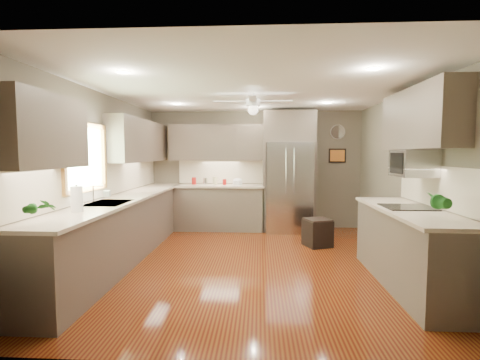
# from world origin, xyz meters

# --- Properties ---
(floor) EXTENTS (5.00, 5.00, 0.00)m
(floor) POSITION_xyz_m (0.00, 0.00, 0.00)
(floor) COLOR #491209
(floor) RESTS_ON ground
(ceiling) EXTENTS (5.00, 5.00, 0.00)m
(ceiling) POSITION_xyz_m (0.00, 0.00, 2.50)
(ceiling) COLOR white
(ceiling) RESTS_ON ground
(wall_back) EXTENTS (4.50, 0.00, 4.50)m
(wall_back) POSITION_xyz_m (0.00, 2.50, 1.25)
(wall_back) COLOR #5F5748
(wall_back) RESTS_ON ground
(wall_front) EXTENTS (4.50, 0.00, 4.50)m
(wall_front) POSITION_xyz_m (0.00, -2.50, 1.25)
(wall_front) COLOR #5F5748
(wall_front) RESTS_ON ground
(wall_left) EXTENTS (0.00, 5.00, 5.00)m
(wall_left) POSITION_xyz_m (-2.25, 0.00, 1.25)
(wall_left) COLOR #5F5748
(wall_left) RESTS_ON ground
(wall_right) EXTENTS (0.00, 5.00, 5.00)m
(wall_right) POSITION_xyz_m (2.25, 0.00, 1.25)
(wall_right) COLOR #5F5748
(wall_right) RESTS_ON ground
(canister_a) EXTENTS (0.10, 0.10, 0.15)m
(canister_a) POSITION_xyz_m (-1.28, 2.21, 1.02)
(canister_a) COLOR maroon
(canister_a) RESTS_ON back_run
(canister_b) EXTENTS (0.11, 0.11, 0.14)m
(canister_b) POSITION_xyz_m (-1.04, 2.26, 1.01)
(canister_b) COLOR silver
(canister_b) RESTS_ON back_run
(canister_c) EXTENTS (0.13, 0.13, 0.17)m
(canister_c) POSITION_xyz_m (-0.83, 2.21, 1.03)
(canister_c) COLOR #C0BF90
(canister_c) RESTS_ON back_run
(canister_d) EXTENTS (0.09, 0.09, 0.12)m
(canister_d) POSITION_xyz_m (-0.63, 2.21, 1.00)
(canister_d) COLOR maroon
(canister_d) RESTS_ON back_run
(soap_bottle) EXTENTS (0.11, 0.11, 0.19)m
(soap_bottle) POSITION_xyz_m (-2.06, -0.21, 1.04)
(soap_bottle) COLOR white
(soap_bottle) RESTS_ON left_run
(potted_plant_left) EXTENTS (0.20, 0.16, 0.33)m
(potted_plant_left) POSITION_xyz_m (-1.93, -1.92, 1.10)
(potted_plant_left) COLOR #1A5819
(potted_plant_left) RESTS_ON left_run
(potted_plant_right) EXTENTS (0.22, 0.19, 0.36)m
(potted_plant_right) POSITION_xyz_m (1.90, -1.41, 1.12)
(potted_plant_right) COLOR #1A5819
(potted_plant_right) RESTS_ON right_run
(bowl) EXTENTS (0.30, 0.30, 0.06)m
(bowl) POSITION_xyz_m (-0.36, 2.17, 0.97)
(bowl) COLOR #C0BF90
(bowl) RESTS_ON back_run
(left_run) EXTENTS (0.65, 4.70, 1.45)m
(left_run) POSITION_xyz_m (-1.95, 0.15, 0.48)
(left_run) COLOR brown
(left_run) RESTS_ON ground
(back_run) EXTENTS (1.85, 0.65, 1.45)m
(back_run) POSITION_xyz_m (-0.72, 2.20, 0.48)
(back_run) COLOR brown
(back_run) RESTS_ON ground
(uppers) EXTENTS (4.50, 4.70, 0.95)m
(uppers) POSITION_xyz_m (-0.74, 0.71, 1.87)
(uppers) COLOR brown
(uppers) RESTS_ON wall_left
(window) EXTENTS (0.05, 1.12, 0.92)m
(window) POSITION_xyz_m (-2.22, -0.50, 1.55)
(window) COLOR #BFF2B2
(window) RESTS_ON wall_left
(sink) EXTENTS (0.50, 0.70, 0.32)m
(sink) POSITION_xyz_m (-1.93, -0.50, 0.91)
(sink) COLOR silver
(sink) RESTS_ON left_run
(refrigerator) EXTENTS (1.06, 0.75, 2.45)m
(refrigerator) POSITION_xyz_m (0.70, 2.16, 1.19)
(refrigerator) COLOR silver
(refrigerator) RESTS_ON ground
(right_run) EXTENTS (0.70, 2.20, 1.45)m
(right_run) POSITION_xyz_m (1.93, -0.80, 0.48)
(right_run) COLOR brown
(right_run) RESTS_ON ground
(microwave) EXTENTS (0.43, 0.55, 0.34)m
(microwave) POSITION_xyz_m (2.03, -0.55, 1.48)
(microwave) COLOR silver
(microwave) RESTS_ON wall_right
(ceiling_fan) EXTENTS (1.18, 1.18, 0.32)m
(ceiling_fan) POSITION_xyz_m (-0.00, 0.30, 2.33)
(ceiling_fan) COLOR white
(ceiling_fan) RESTS_ON ceiling
(recessed_lights) EXTENTS (2.84, 3.14, 0.01)m
(recessed_lights) POSITION_xyz_m (-0.04, 0.40, 2.49)
(recessed_lights) COLOR white
(recessed_lights) RESTS_ON ceiling
(wall_clock) EXTENTS (0.30, 0.03, 0.30)m
(wall_clock) POSITION_xyz_m (1.75, 2.48, 2.05)
(wall_clock) COLOR white
(wall_clock) RESTS_ON wall_back
(framed_print) EXTENTS (0.36, 0.03, 0.30)m
(framed_print) POSITION_xyz_m (1.75, 2.48, 1.55)
(framed_print) COLOR black
(framed_print) RESTS_ON wall_back
(stool) EXTENTS (0.52, 0.52, 0.48)m
(stool) POSITION_xyz_m (1.11, 0.96, 0.24)
(stool) COLOR black
(stool) RESTS_ON ground
(paper_towel) EXTENTS (0.13, 0.13, 0.32)m
(paper_towel) POSITION_xyz_m (-1.97, -1.21, 1.08)
(paper_towel) COLOR white
(paper_towel) RESTS_ON left_run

